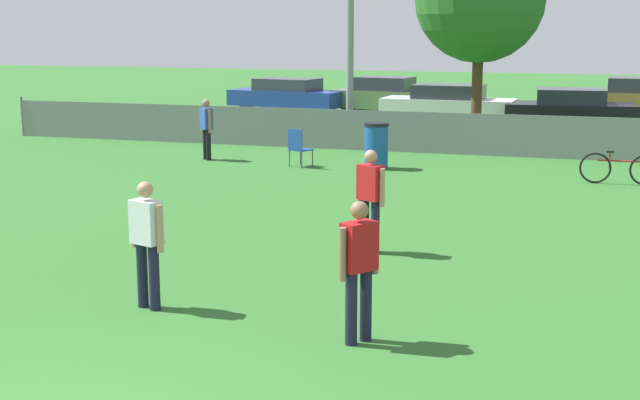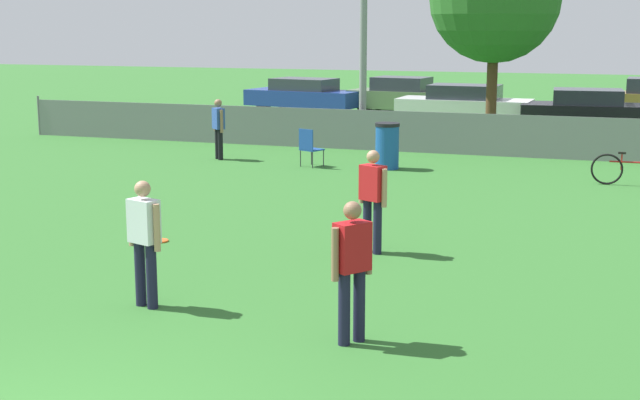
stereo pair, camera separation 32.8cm
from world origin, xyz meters
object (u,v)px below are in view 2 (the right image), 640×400
Objects in this scene: trash_bin at (387,146)px; parked_car_olive at (401,96)px; player_thrower_red at (352,263)px; frisbee_disc at (160,241)px; spectator_in_blue at (219,126)px; player_receiver_white at (144,236)px; player_defender_red at (373,195)px; parked_car_dark at (587,110)px; parked_car_white at (464,104)px; folding_chair_sideline at (309,146)px; bicycle_sideline at (632,170)px; parked_car_blue at (304,95)px.

trash_bin is 13.89m from parked_car_olive.
player_thrower_red is 5.48m from frisbee_disc.
spectator_in_blue reaches higher than parked_car_olive.
trash_bin is at bearing -70.22° from parked_car_olive.
parked_car_olive reaches higher than frisbee_disc.
parked_car_olive is at bearing 115.50° from player_receiver_white.
player_receiver_white and player_defender_red have the same top height.
parked_car_dark is (1.39, 21.68, -0.24)m from player_thrower_red.
folding_chair_sideline is at bearing -97.16° from parked_car_white.
parked_car_olive is (1.40, 13.50, -0.20)m from spectator_in_blue.
parked_car_white is (1.81, 10.86, 0.15)m from folding_chair_sideline.
player_thrower_red is 11.45m from bicycle_sideline.
player_thrower_red is at bearing -98.01° from parked_car_dark.
trash_bin reaches higher than bicycle_sideline.
player_defender_red is 0.32× the size of parked_car_blue.
bicycle_sideline is 0.41× the size of parked_car_olive.
trash_bin is 0.26× the size of parked_car_olive.
parked_car_blue is (-9.57, 24.62, -0.24)m from player_thrower_red.
player_defender_red is 18.01m from parked_car_dark.
frisbee_disc is at bearing -100.49° from trash_bin.
parked_car_white is (-0.03, 10.50, 0.11)m from trash_bin.
parked_car_dark is (10.96, -2.94, 0.00)m from parked_car_blue.
spectator_in_blue reaches higher than parked_car_blue.
folding_chair_sideline is 7.37m from bicycle_sideline.
player_thrower_red reaches higher than spectator_in_blue.
parked_car_blue is at bearing 104.12° from frisbee_disc.
player_thrower_red reaches higher than parked_car_olive.
player_receiver_white reaches higher than folding_chair_sideline.
folding_chair_sideline is at bearing -169.06° from trash_bin.
parked_car_dark is at bearing 97.65° from player_receiver_white.
folding_chair_sideline is 11.98m from parked_car_dark.
player_receiver_white is 1.42× the size of trash_bin.
folding_chair_sideline is 0.85× the size of trash_bin.
player_thrower_red is at bearing -80.66° from parked_car_white.
player_defender_red is at bearing -117.88° from bicycle_sideline.
parked_car_olive is at bearing 102.62° from trash_bin.
trash_bin reaches higher than folding_chair_sideline.
parked_car_dark is (4.09, 10.05, 0.09)m from trash_bin.
parked_car_olive is at bearing 136.90° from parked_car_white.
player_defender_red is 8.03m from trash_bin.
frisbee_disc is 21.91m from parked_car_blue.
parked_car_dark is at bearing -5.80° from parked_car_blue.
spectator_in_blue is 1.40× the size of trash_bin.
player_thrower_red reaches higher than parked_car_dark.
player_receiver_white is 5.65× the size of frisbee_disc.
folding_chair_sideline is at bearing 118.04° from player_receiver_white.
player_receiver_white is 12.12m from spectator_in_blue.
parked_car_blue is (-2.43, 12.95, -0.22)m from spectator_in_blue.
frisbee_disc is at bearing -78.88° from parked_car_olive.
parked_car_olive is (-3.03, 13.55, 0.11)m from trash_bin.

